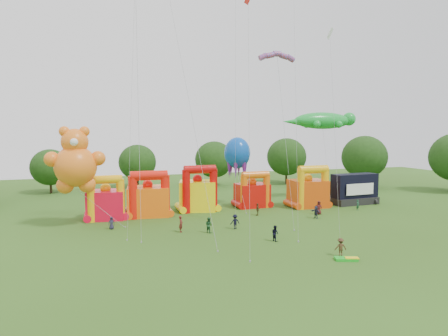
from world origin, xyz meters
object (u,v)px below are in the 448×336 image
object	(u,v)px
bouncy_castle_2	(198,193)
teddy_bear_kite	(82,174)
bouncy_castle_0	(106,202)
spectator_0	(111,223)
octopus_kite	(239,169)
stage_trailer	(355,189)
gecko_kite	(325,147)
spectator_4	(258,209)

from	to	relation	value
bouncy_castle_2	teddy_bear_kite	xyz separation A→B (m)	(-15.91, -5.63, 3.93)
bouncy_castle_0	spectator_0	distance (m)	6.06
octopus_kite	teddy_bear_kite	bearing A→B (deg)	-162.22
octopus_kite	bouncy_castle_0	bearing A→B (deg)	-169.51
bouncy_castle_0	stage_trailer	world-z (taller)	bouncy_castle_0
bouncy_castle_2	stage_trailer	distance (m)	25.55
spectator_0	gecko_kite	bearing A→B (deg)	16.29
bouncy_castle_0	bouncy_castle_2	size ratio (longest dim) A/B	0.88
gecko_kite	stage_trailer	bearing A→B (deg)	-42.92
spectator_0	spectator_4	distance (m)	19.88
teddy_bear_kite	spectator_4	distance (m)	23.72
spectator_0	bouncy_castle_0	bearing A→B (deg)	96.79
gecko_kite	spectator_0	world-z (taller)	gecko_kite
spectator_4	bouncy_castle_0	bearing A→B (deg)	-82.69
bouncy_castle_2	octopus_kite	distance (m)	7.95
bouncy_castle_0	gecko_kite	bearing A→B (deg)	4.72
bouncy_castle_2	teddy_bear_kite	size ratio (longest dim) A/B	0.55
gecko_kite	bouncy_castle_2	bearing A→B (deg)	-177.67
bouncy_castle_0	octopus_kite	distance (m)	20.84
bouncy_castle_2	stage_trailer	xyz separation A→B (m)	(25.44, -2.44, -0.22)
spectator_4	teddy_bear_kite	bearing A→B (deg)	-72.49
gecko_kite	octopus_kite	world-z (taller)	gecko_kite
gecko_kite	octopus_kite	size ratio (longest dim) A/B	1.38
bouncy_castle_2	spectator_0	distance (m)	15.01
stage_trailer	bouncy_castle_2	bearing A→B (deg)	174.53
bouncy_castle_2	teddy_bear_kite	distance (m)	17.33
octopus_kite	spectator_0	distance (m)	22.50
bouncy_castle_0	stage_trailer	xyz separation A→B (m)	(38.58, -0.43, 0.07)
bouncy_castle_0	stage_trailer	bearing A→B (deg)	-0.65
teddy_bear_kite	octopus_kite	distance (m)	24.12
gecko_kite	spectator_4	distance (m)	18.23
bouncy_castle_0	bouncy_castle_2	bearing A→B (deg)	8.66
stage_trailer	teddy_bear_kite	world-z (taller)	teddy_bear_kite
octopus_kite	spectator_0	world-z (taller)	octopus_kite
bouncy_castle_0	octopus_kite	world-z (taller)	octopus_kite
spectator_0	spectator_4	bearing A→B (deg)	7.88
spectator_0	teddy_bear_kite	bearing A→B (deg)	147.79
teddy_bear_kite	gecko_kite	bearing A→B (deg)	9.79
bouncy_castle_0	teddy_bear_kite	xyz separation A→B (m)	(-2.77, -3.63, 4.22)
octopus_kite	spectator_4	size ratio (longest dim) A/B	6.34
bouncy_castle_0	spectator_0	bearing A→B (deg)	-85.30
bouncy_castle_0	stage_trailer	size ratio (longest dim) A/B	0.78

